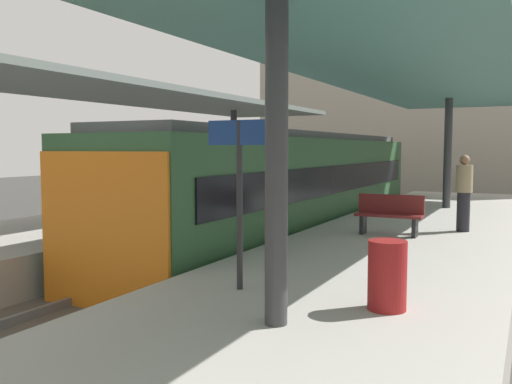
{
  "coord_description": "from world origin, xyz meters",
  "views": [
    {
      "loc": [
        6.15,
        -9.96,
        2.85
      ],
      "look_at": [
        0.16,
        1.77,
        1.78
      ],
      "focal_mm": 38.03,
      "sensor_mm": 36.0,
      "label": 1
    }
  ],
  "objects_px": {
    "passenger_near_bench": "(464,192)",
    "platform_bench": "(389,213)",
    "platform_sign": "(240,166)",
    "commuter_train": "(294,187)",
    "litter_bin": "(387,275)"
  },
  "relations": [
    {
      "from": "passenger_near_bench",
      "to": "platform_bench",
      "type": "bearing_deg",
      "value": -137.01
    },
    {
      "from": "platform_bench",
      "to": "platform_sign",
      "type": "relative_size",
      "value": 0.63
    },
    {
      "from": "commuter_train",
      "to": "passenger_near_bench",
      "type": "height_order",
      "value": "commuter_train"
    },
    {
      "from": "commuter_train",
      "to": "platform_bench",
      "type": "distance_m",
      "value": 4.6
    },
    {
      "from": "platform_bench",
      "to": "litter_bin",
      "type": "xyz_separation_m",
      "value": [
        1.25,
        -5.4,
        -0.06
      ]
    },
    {
      "from": "commuter_train",
      "to": "platform_sign",
      "type": "height_order",
      "value": "commuter_train"
    },
    {
      "from": "platform_bench",
      "to": "passenger_near_bench",
      "type": "bearing_deg",
      "value": 42.99
    },
    {
      "from": "commuter_train",
      "to": "passenger_near_bench",
      "type": "xyz_separation_m",
      "value": [
        4.82,
        -1.75,
        0.16
      ]
    },
    {
      "from": "platform_sign",
      "to": "litter_bin",
      "type": "bearing_deg",
      "value": -0.87
    },
    {
      "from": "platform_sign",
      "to": "passenger_near_bench",
      "type": "bearing_deg",
      "value": 72.89
    },
    {
      "from": "platform_sign",
      "to": "litter_bin",
      "type": "xyz_separation_m",
      "value": [
        1.94,
        -0.03,
        -1.22
      ]
    },
    {
      "from": "litter_bin",
      "to": "platform_sign",
      "type": "bearing_deg",
      "value": 179.13
    },
    {
      "from": "commuter_train",
      "to": "passenger_near_bench",
      "type": "relative_size",
      "value": 9.34
    },
    {
      "from": "commuter_train",
      "to": "litter_bin",
      "type": "distance_m",
      "value": 9.64
    },
    {
      "from": "platform_bench",
      "to": "platform_sign",
      "type": "xyz_separation_m",
      "value": [
        -0.69,
        -5.37,
        1.16
      ]
    }
  ]
}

